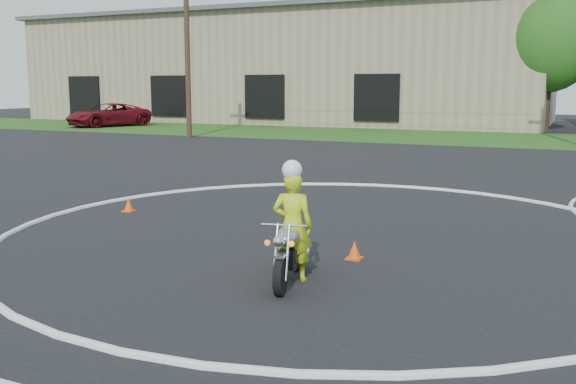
% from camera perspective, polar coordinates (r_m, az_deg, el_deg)
% --- Properties ---
extents(ground, '(120.00, 120.00, 0.00)m').
position_cam_1_polar(ground, '(9.38, -2.80, -7.53)').
color(ground, black).
rests_on(ground, ground).
extents(grass_strip, '(120.00, 10.00, 0.02)m').
position_cam_1_polar(grass_strip, '(35.30, 17.97, 4.53)').
color(grass_strip, '#1E4714').
rests_on(grass_strip, ground).
extents(course_markings, '(19.05, 19.05, 0.12)m').
position_cam_1_polar(course_markings, '(12.75, 15.20, -3.25)').
color(course_markings, silver).
rests_on(course_markings, ground).
extents(primary_motorcycle, '(0.65, 1.74, 0.93)m').
position_cam_1_polar(primary_motorcycle, '(8.98, 0.12, -5.28)').
color(primary_motorcycle, black).
rests_on(primary_motorcycle, ground).
extents(rider_primary_grp, '(0.64, 0.50, 1.72)m').
position_cam_1_polar(rider_primary_grp, '(9.01, 0.40, -2.75)').
color(rider_primary_grp, '#C5DD17').
rests_on(rider_primary_grp, ground).
extents(pickup_grp, '(4.40, 6.22, 1.58)m').
position_cam_1_polar(pickup_grp, '(45.62, -15.70, 6.62)').
color(pickup_grp, '#600B15').
rests_on(pickup_grp, ground).
extents(warehouse, '(41.00, 17.00, 8.30)m').
position_cam_1_polar(warehouse, '(52.83, -0.05, 10.95)').
color(warehouse, tan).
rests_on(warehouse, ground).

